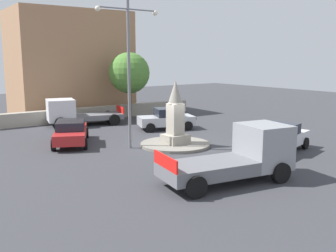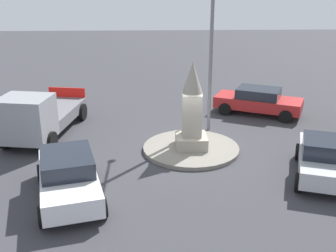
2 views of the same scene
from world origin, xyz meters
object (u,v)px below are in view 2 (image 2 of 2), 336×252
streetlamp (212,26)px  car_white_parked_left (68,176)px  truck_grey_far_side (39,117)px  monument (192,111)px  car_silver_passing (324,158)px  car_red_parked_right (258,101)px

streetlamp → car_white_parked_left: bearing=-41.4°
streetlamp → truck_grey_far_side: bearing=-83.8°
truck_grey_far_side → monument: bearing=76.8°
car_white_parked_left → car_silver_passing: 8.97m
monument → truck_grey_far_side: size_ratio=0.63×
car_red_parked_right → truck_grey_far_side: truck_grey_far_side is taller
streetlamp → car_silver_passing: (5.00, 3.50, -4.09)m
car_red_parked_right → car_white_parked_left: bearing=-44.6°
monument → car_silver_passing: monument is taller
car_silver_passing → car_white_parked_left: bearing=-82.8°
car_silver_passing → streetlamp: bearing=-145.0°
streetlamp → car_white_parked_left: (6.12, -5.40, -4.06)m
car_red_parked_right → car_white_parked_left: size_ratio=1.05×
car_white_parked_left → truck_grey_far_side: size_ratio=0.78×
streetlamp → car_red_parked_right: size_ratio=1.70×
streetlamp → car_white_parked_left: 9.11m
car_red_parked_right → car_silver_passing: (7.29, 0.59, 0.02)m
streetlamp → car_white_parked_left: streetlamp is taller
car_white_parked_left → car_red_parked_right: bearing=135.4°
car_red_parked_right → truck_grey_far_side: size_ratio=0.82×
streetlamp → car_red_parked_right: (-2.30, 2.91, -4.12)m
car_red_parked_right → car_white_parked_left: 11.82m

